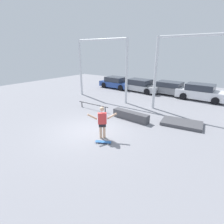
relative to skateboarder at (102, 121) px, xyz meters
name	(u,v)px	position (x,y,z in m)	size (l,w,h in m)	color
ground_plane	(89,130)	(-1.15, 0.25, -0.92)	(36.00, 36.00, 0.00)	gray
skateboarder	(102,121)	(0.00, 0.00, 0.00)	(1.17, 1.04, 1.66)	#DBAD89
skateboard	(103,142)	(0.37, -0.41, -0.85)	(0.79, 0.52, 0.08)	#2D66B2
grind_box	(131,116)	(-0.11, 3.01, -0.65)	(2.49, 0.50, 0.53)	#47474C
manual_pad	(182,123)	(2.81, 4.08, -0.82)	(2.29, 1.38, 0.19)	#47474C
grind_rail	(93,105)	(-3.46, 3.15, -0.57)	(2.82, 0.11, 0.43)	black
canopy_support_left	(101,63)	(-4.99, 6.12, 2.29)	(5.44, 0.20, 5.19)	silver
canopy_support_right	(195,67)	(2.70, 6.12, 2.29)	(5.44, 0.20, 5.19)	silver
parked_car_blue	(116,83)	(-6.62, 10.86, -0.29)	(4.08, 2.17, 1.30)	#284793
parked_car_silver	(140,86)	(-3.51, 10.89, -0.29)	(4.52, 2.32, 1.30)	#B7BABF
parked_car_grey	(170,88)	(-0.31, 11.27, -0.28)	(4.35, 2.12, 1.30)	slate
parked_car_white	(201,92)	(2.55, 10.92, -0.23)	(4.17, 2.07, 1.42)	white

